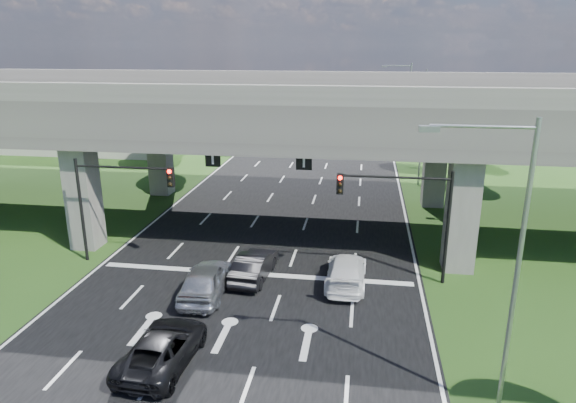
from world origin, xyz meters
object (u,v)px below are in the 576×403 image
(streetlight_near, at_px, (506,253))
(streetlight_beyond, at_px, (406,100))
(signal_left, at_px, (115,192))
(streetlight_far, at_px, (418,119))
(car_silver, at_px, (206,280))
(car_white, at_px, (346,271))
(car_dark, at_px, (254,265))
(car_trailing, at_px, (163,348))
(signal_right, at_px, (405,205))

(streetlight_near, height_order, streetlight_beyond, same)
(signal_left, distance_m, streetlight_far, 26.95)
(car_silver, height_order, car_white, car_silver)
(car_dark, bearing_deg, car_trailing, 81.00)
(streetlight_beyond, xyz_separation_m, car_white, (-5.11, -37.00, -5.10))
(car_trailing, bearing_deg, streetlight_far, -109.24)
(streetlight_far, bearing_deg, car_trailing, -112.17)
(streetlight_far, bearing_deg, streetlight_near, -90.00)
(streetlight_near, height_order, car_trailing, streetlight_near)
(car_trailing, bearing_deg, streetlight_near, 178.26)
(streetlight_far, height_order, streetlight_beyond, same)
(streetlight_near, relative_size, car_silver, 2.02)
(streetlight_near, bearing_deg, car_white, 119.60)
(signal_right, bearing_deg, streetlight_near, -77.12)
(car_dark, bearing_deg, signal_right, -168.94)
(signal_left, distance_m, car_white, 13.30)
(streetlight_near, bearing_deg, car_trailing, 175.33)
(car_white, bearing_deg, car_dark, 0.59)
(signal_right, height_order, streetlight_beyond, streetlight_beyond)
(streetlight_far, xyz_separation_m, car_silver, (-11.90, -23.27, -4.97))
(signal_right, distance_m, car_silver, 10.67)
(signal_right, height_order, streetlight_near, streetlight_near)
(streetlight_near, bearing_deg, streetlight_beyond, 90.00)
(car_dark, height_order, car_trailing, car_dark)
(signal_right, distance_m, car_trailing, 13.56)
(car_silver, bearing_deg, signal_left, -31.11)
(signal_right, height_order, car_white, signal_right)
(signal_left, bearing_deg, car_white, -4.21)
(signal_left, distance_m, car_dark, 8.71)
(streetlight_far, height_order, car_dark, streetlight_far)
(streetlight_near, xyz_separation_m, car_silver, (-11.90, 6.73, -4.97))
(streetlight_beyond, bearing_deg, streetlight_near, -90.00)
(car_silver, bearing_deg, signal_right, -164.61)
(streetlight_near, height_order, car_dark, streetlight_near)
(signal_right, xyz_separation_m, car_silver, (-9.62, -3.21, -3.31))
(car_silver, height_order, car_dark, car_silver)
(streetlight_far, bearing_deg, signal_right, -96.47)
(signal_right, xyz_separation_m, streetlight_beyond, (2.27, 36.06, 1.66))
(signal_left, xyz_separation_m, car_dark, (7.96, -0.94, -3.42))
(signal_left, relative_size, car_dark, 1.35)
(streetlight_beyond, bearing_deg, car_trailing, -104.72)
(signal_right, xyz_separation_m, car_dark, (-7.69, -0.94, -3.42))
(streetlight_far, xyz_separation_m, streetlight_beyond, (0.00, 16.00, 0.00))
(car_white, bearing_deg, signal_right, -161.04)
(streetlight_near, relative_size, streetlight_beyond, 1.00)
(signal_left, distance_m, streetlight_beyond, 40.30)
(signal_left, height_order, car_silver, signal_left)
(signal_right, height_order, car_silver, signal_right)
(car_white, height_order, car_trailing, car_white)
(car_dark, bearing_deg, car_white, -175.93)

